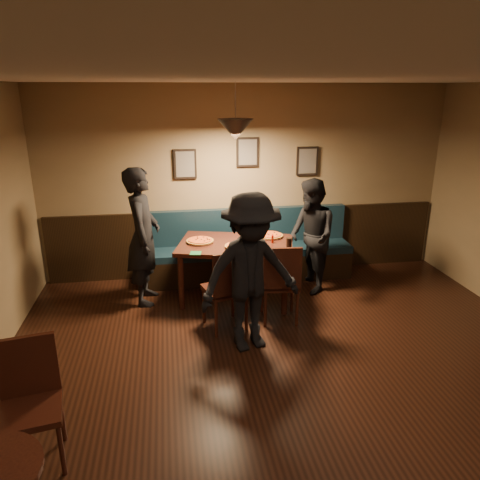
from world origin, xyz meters
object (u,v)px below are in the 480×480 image
at_px(booth_bench, 250,246).
at_px(tabasco_bottle, 272,238).
at_px(dining_table, 236,271).
at_px(chair_near_left, 225,288).
at_px(soda_glass, 289,243).
at_px(diner_front, 250,273).
at_px(chair_near_right, 280,281).
at_px(diner_left, 143,237).
at_px(diner_right, 311,237).
at_px(cafe_chair_far, 30,409).

distance_m(booth_bench, tabasco_bottle, 0.83).
height_order(booth_bench, dining_table, booth_bench).
height_order(chair_near_left, soda_glass, chair_near_left).
bearing_deg(dining_table, diner_front, -76.52).
relative_size(chair_near_left, diner_front, 0.58).
xyz_separation_m(chair_near_right, diner_left, (-1.63, 0.79, 0.40)).
relative_size(diner_right, soda_glass, 10.63).
relative_size(chair_near_right, diner_right, 0.63).
bearing_deg(cafe_chair_far, soda_glass, -148.88).
height_order(diner_left, tabasco_bottle, diner_left).
bearing_deg(soda_glass, chair_near_left, -154.66).
bearing_deg(diner_right, soda_glass, -49.52).
bearing_deg(chair_near_right, diner_left, 160.26).
height_order(chair_near_left, diner_left, diner_left).
relative_size(diner_left, soda_glass, 12.12).
relative_size(soda_glass, cafe_chair_far, 0.15).
bearing_deg(booth_bench, chair_near_right, -84.84).
distance_m(chair_near_left, diner_front, 0.64).
distance_m(soda_glass, cafe_chair_far, 3.45).
height_order(diner_right, tabasco_bottle, diner_right).
bearing_deg(dining_table, chair_near_left, -93.23).
height_order(booth_bench, diner_right, diner_right).
height_order(diner_left, diner_front, diner_left).
bearing_deg(dining_table, chair_near_right, -41.76).
distance_m(diner_left, cafe_chair_far, 2.87).
height_order(diner_left, soda_glass, diner_left).
xyz_separation_m(chair_near_left, chair_near_right, (0.68, 0.08, -0.00)).
bearing_deg(chair_near_left, chair_near_right, -9.44).
bearing_deg(diner_left, booth_bench, -65.32).
xyz_separation_m(diner_right, soda_glass, (-0.43, -0.45, 0.07)).
relative_size(diner_right, tabasco_bottle, 12.45).
relative_size(chair_near_left, chair_near_right, 1.01).
xyz_separation_m(chair_near_left, diner_front, (0.21, -0.48, 0.36)).
bearing_deg(chair_near_left, booth_bench, 51.89).
relative_size(dining_table, diner_front, 0.85).
height_order(chair_near_left, diner_right, diner_right).
height_order(chair_near_right, soda_glass, chair_near_right).
xyz_separation_m(diner_left, diner_right, (2.25, -0.01, -0.11)).
bearing_deg(booth_bench, chair_near_left, -111.76).
bearing_deg(chair_near_left, cafe_chair_far, -148.27).
relative_size(booth_bench, soda_glass, 20.13).
bearing_deg(tabasco_bottle, diner_right, 17.37).
xyz_separation_m(diner_right, cafe_chair_far, (-2.98, -2.73, -0.30)).
height_order(tabasco_bottle, cafe_chair_far, cafe_chair_far).
relative_size(chair_near_left, tabasco_bottle, 7.96).
bearing_deg(diner_right, cafe_chair_far, -53.31).
distance_m(chair_near_left, tabasco_bottle, 1.05).
distance_m(tabasco_bottle, cafe_chair_far, 3.53).
distance_m(dining_table, chair_near_right, 0.80).
xyz_separation_m(diner_right, tabasco_bottle, (-0.58, -0.18, 0.06)).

